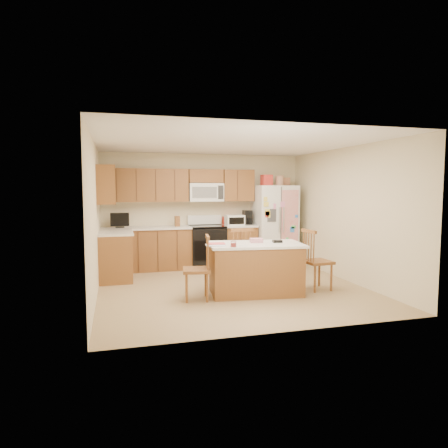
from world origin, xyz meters
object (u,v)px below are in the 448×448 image
object	(u,v)px
stove	(207,246)
refrigerator	(274,224)
windsor_chair_left	(198,269)
island	(255,268)
windsor_chair_back	(239,258)
windsor_chair_right	(316,261)

from	to	relation	value
stove	refrigerator	xyz separation A→B (m)	(1.57, -0.06, 0.45)
refrigerator	windsor_chair_left	size ratio (longest dim) A/B	2.02
island	windsor_chair_back	bearing A→B (deg)	96.29
windsor_chair_left	windsor_chair_back	xyz separation A→B (m)	(0.91, 0.77, 0.01)
stove	windsor_chair_left	xyz separation A→B (m)	(-0.71, -2.51, 0.00)
refrigerator	windsor_chair_right	xyz separation A→B (m)	(-0.21, -2.37, -0.43)
stove	island	bearing A→B (deg)	-83.50
stove	island	world-z (taller)	stove
island	windsor_chair_right	distance (m)	1.09
stove	windsor_chair_right	distance (m)	2.79
windsor_chair_right	island	bearing A→B (deg)	177.97
windsor_chair_back	refrigerator	bearing A→B (deg)	50.64
windsor_chair_left	windsor_chair_back	distance (m)	1.20
stove	refrigerator	world-z (taller)	refrigerator
refrigerator	windsor_chair_right	world-z (taller)	refrigerator
stove	windsor_chair_back	distance (m)	1.75
island	windsor_chair_back	distance (m)	0.67
island	windsor_chair_left	distance (m)	0.99
refrigerator	stove	bearing A→B (deg)	177.70
refrigerator	windsor_chair_right	bearing A→B (deg)	-95.02
windsor_chair_right	windsor_chair_back	bearing A→B (deg)	148.90
refrigerator	windsor_chair_right	distance (m)	2.42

